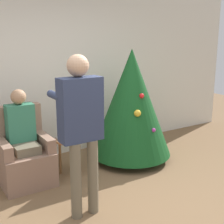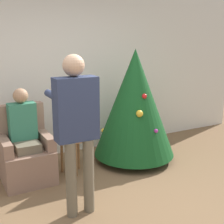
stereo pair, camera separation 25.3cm
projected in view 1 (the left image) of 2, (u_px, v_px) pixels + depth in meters
ground_plane at (122, 220)px, 3.39m from camera, size 14.00×14.00×0.00m
wall_back at (44, 75)px, 4.90m from camera, size 8.00×0.06×2.70m
christmas_tree at (131, 103)px, 4.86m from camera, size 1.27×1.27×1.77m
armchair at (24, 157)px, 4.22m from camera, size 0.67×0.70×1.03m
person_seated at (23, 133)px, 4.11m from camera, size 0.36×0.46×1.28m
person_standing at (81, 121)px, 3.30m from camera, size 0.47×0.57×1.77m
side_stool at (70, 144)px, 4.44m from camera, size 0.43×0.43×0.53m
laptop at (70, 138)px, 4.42m from camera, size 0.34×0.25×0.02m
book at (70, 136)px, 4.42m from camera, size 0.21×0.16×0.02m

